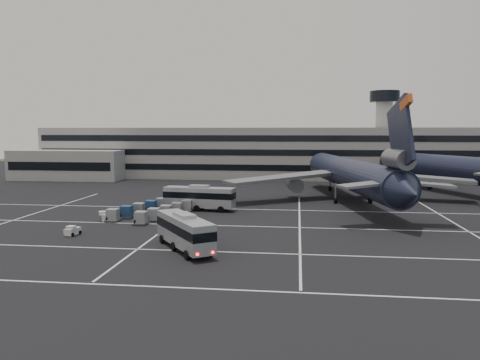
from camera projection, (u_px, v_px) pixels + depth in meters
The scene contains 11 objects.
ground at pixel (208, 232), 61.24m from camera, with size 260.00×260.00×0.00m, color black.
lane_markings at pixel (216, 231), 61.83m from camera, with size 90.00×55.62×0.01m.
terminal at pixel (246, 153), 131.09m from camera, with size 125.00×26.00×24.00m.
hills at pixel (311, 183), 228.09m from camera, with size 352.00×180.00×44.00m.
trijet_main at pixel (351, 174), 85.98m from camera, with size 46.75×57.51×18.08m.
trijet_far at pixel (433, 166), 104.00m from camera, with size 31.02×54.60×18.08m.
bus_near at pixel (185, 230), 51.69m from camera, with size 8.73×10.99×4.07m.
bus_far at pixel (199, 196), 77.56m from camera, with size 12.17×4.40×4.20m.
tug_a at pixel (72, 231), 58.94m from camera, with size 1.58×2.21×1.30m.
tug_b at pixel (106, 216), 68.41m from camera, with size 2.23×2.69×1.50m.
uld_cluster at pixel (152, 210), 72.27m from camera, with size 11.21×15.82×1.87m.
Camera 1 is at (11.61, -59.21, 13.13)m, focal length 35.00 mm.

